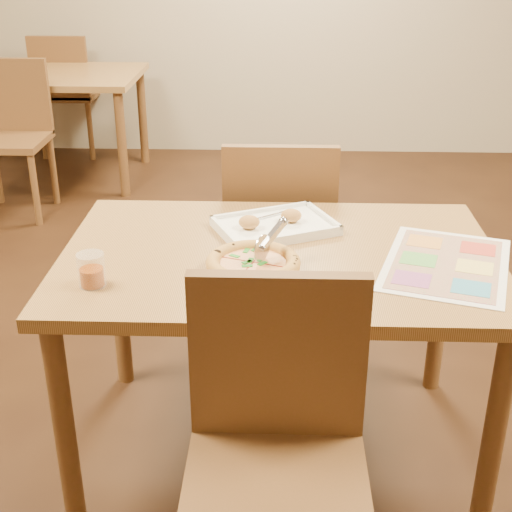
{
  "coord_description": "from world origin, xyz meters",
  "views": [
    {
      "loc": [
        -0.0,
        -1.93,
        1.61
      ],
      "look_at": [
        -0.07,
        -0.14,
        0.77
      ],
      "focal_mm": 50.0,
      "sensor_mm": 36.0,
      "label": 1
    }
  ],
  "objects_px": {
    "chair_near": "(277,421)",
    "bg_table": "(42,86)",
    "appetizer_tray": "(274,226)",
    "menu": "(446,264)",
    "bg_chair_near": "(12,118)",
    "pizza_cutter": "(269,239)",
    "glass_tumbler": "(92,272)",
    "pizza": "(253,263)",
    "dining_table": "(279,278)",
    "bg_chair_far": "(64,81)",
    "plate": "(256,270)",
    "chair_far": "(280,224)"
  },
  "relations": [
    {
      "from": "chair_near",
      "to": "bg_table",
      "type": "relative_size",
      "value": 0.36
    },
    {
      "from": "bg_chair_far",
      "to": "pizza",
      "type": "height_order",
      "value": "bg_chair_far"
    },
    {
      "from": "bg_chair_near",
      "to": "menu",
      "type": "distance_m",
      "value": 3.08
    },
    {
      "from": "chair_near",
      "to": "menu",
      "type": "relative_size",
      "value": 0.99
    },
    {
      "from": "menu",
      "to": "pizza",
      "type": "bearing_deg",
      "value": -173.19
    },
    {
      "from": "chair_far",
      "to": "bg_table",
      "type": "height_order",
      "value": "chair_far"
    },
    {
      "from": "pizza_cutter",
      "to": "menu",
      "type": "relative_size",
      "value": 0.29
    },
    {
      "from": "chair_near",
      "to": "bg_chair_far",
      "type": "bearing_deg",
      "value": 112.29
    },
    {
      "from": "appetizer_tray",
      "to": "menu",
      "type": "bearing_deg",
      "value": -25.47
    },
    {
      "from": "chair_near",
      "to": "pizza",
      "type": "relative_size",
      "value": 1.76
    },
    {
      "from": "dining_table",
      "to": "glass_tumbler",
      "type": "xyz_separation_m",
      "value": [
        -0.5,
        -0.23,
        0.13
      ]
    },
    {
      "from": "plate",
      "to": "glass_tumbler",
      "type": "bearing_deg",
      "value": -167.6
    },
    {
      "from": "bg_chair_near",
      "to": "pizza_cutter",
      "type": "relative_size",
      "value": 3.37
    },
    {
      "from": "appetizer_tray",
      "to": "pizza_cutter",
      "type": "bearing_deg",
      "value": -92.62
    },
    {
      "from": "dining_table",
      "to": "glass_tumbler",
      "type": "distance_m",
      "value": 0.57
    },
    {
      "from": "chair_far",
      "to": "glass_tumbler",
      "type": "distance_m",
      "value": 0.99
    },
    {
      "from": "pizza_cutter",
      "to": "appetizer_tray",
      "type": "xyz_separation_m",
      "value": [
        0.01,
        0.26,
        -0.07
      ]
    },
    {
      "from": "chair_near",
      "to": "bg_table",
      "type": "bearing_deg",
      "value": 115.19
    },
    {
      "from": "dining_table",
      "to": "pizza",
      "type": "distance_m",
      "value": 0.19
    },
    {
      "from": "dining_table",
      "to": "appetizer_tray",
      "type": "xyz_separation_m",
      "value": [
        -0.02,
        0.17,
        0.1
      ]
    },
    {
      "from": "plate",
      "to": "pizza_cutter",
      "type": "height_order",
      "value": "pizza_cutter"
    },
    {
      "from": "bg_table",
      "to": "pizza",
      "type": "distance_m",
      "value": 3.31
    },
    {
      "from": "bg_table",
      "to": "bg_chair_far",
      "type": "relative_size",
      "value": 2.77
    },
    {
      "from": "bg_chair_near",
      "to": "pizza_cutter",
      "type": "bearing_deg",
      "value": -55.58
    },
    {
      "from": "appetizer_tray",
      "to": "menu",
      "type": "height_order",
      "value": "appetizer_tray"
    },
    {
      "from": "bg_chair_near",
      "to": "bg_chair_far",
      "type": "xyz_separation_m",
      "value": [
        0.0,
        1.1,
        0.0
      ]
    },
    {
      "from": "chair_far",
      "to": "bg_chair_near",
      "type": "bearing_deg",
      "value": -44.94
    },
    {
      "from": "bg_table",
      "to": "glass_tumbler",
      "type": "height_order",
      "value": "glass_tumbler"
    },
    {
      "from": "bg_chair_near",
      "to": "glass_tumbler",
      "type": "bearing_deg",
      "value": -65.74
    },
    {
      "from": "glass_tumbler",
      "to": "menu",
      "type": "relative_size",
      "value": 0.2
    },
    {
      "from": "pizza_cutter",
      "to": "plate",
      "type": "bearing_deg",
      "value": 169.59
    },
    {
      "from": "dining_table",
      "to": "chair_far",
      "type": "height_order",
      "value": "chair_far"
    },
    {
      "from": "plate",
      "to": "glass_tumbler",
      "type": "height_order",
      "value": "glass_tumbler"
    },
    {
      "from": "pizza",
      "to": "menu",
      "type": "xyz_separation_m",
      "value": [
        0.55,
        0.07,
        -0.02
      ]
    },
    {
      "from": "plate",
      "to": "chair_near",
      "type": "bearing_deg",
      "value": -82.05
    },
    {
      "from": "dining_table",
      "to": "bg_chair_far",
      "type": "xyz_separation_m",
      "value": [
        -1.6,
        3.3,
        -0.07
      ]
    },
    {
      "from": "appetizer_tray",
      "to": "bg_table",
      "type": "bearing_deg",
      "value": 121.04
    },
    {
      "from": "chair_near",
      "to": "glass_tumbler",
      "type": "distance_m",
      "value": 0.65
    },
    {
      "from": "bg_table",
      "to": "pizza_cutter",
      "type": "height_order",
      "value": "pizza_cutter"
    },
    {
      "from": "chair_near",
      "to": "bg_chair_near",
      "type": "bearing_deg",
      "value": 119.74
    },
    {
      "from": "bg_table",
      "to": "bg_chair_near",
      "type": "relative_size",
      "value": 2.77
    },
    {
      "from": "chair_near",
      "to": "glass_tumbler",
      "type": "relative_size",
      "value": 5.06
    },
    {
      "from": "chair_near",
      "to": "pizza",
      "type": "bearing_deg",
      "value": 98.89
    },
    {
      "from": "chair_far",
      "to": "bg_chair_near",
      "type": "distance_m",
      "value": 2.26
    },
    {
      "from": "appetizer_tray",
      "to": "glass_tumbler",
      "type": "xyz_separation_m",
      "value": [
        -0.49,
        -0.4,
        0.03
      ]
    },
    {
      "from": "bg_table",
      "to": "bg_chair_far",
      "type": "bearing_deg",
      "value": 90.0
    },
    {
      "from": "bg_chair_far",
      "to": "plate",
      "type": "relative_size",
      "value": 1.97
    },
    {
      "from": "bg_chair_far",
      "to": "bg_table",
      "type": "bearing_deg",
      "value": 90.0
    },
    {
      "from": "plate",
      "to": "dining_table",
      "type": "bearing_deg",
      "value": 64.39
    },
    {
      "from": "bg_chair_near",
      "to": "plate",
      "type": "xyz_separation_m",
      "value": [
        1.53,
        -2.33,
        0.16
      ]
    }
  ]
}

